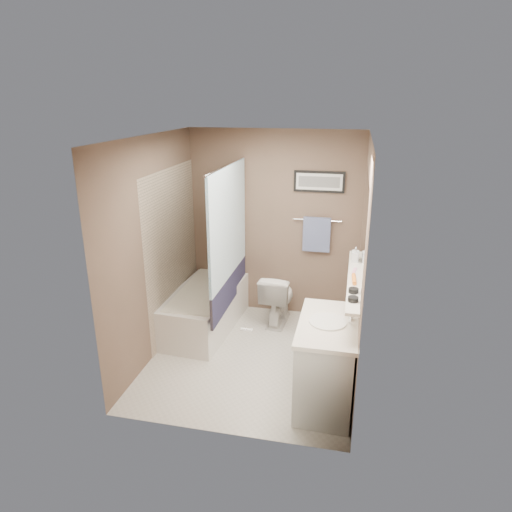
% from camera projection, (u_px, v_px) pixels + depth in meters
% --- Properties ---
extents(ground, '(2.50, 2.50, 0.00)m').
position_uv_depth(ground, '(253.00, 357.00, 5.11)').
color(ground, silver).
rests_on(ground, ground).
extents(ceiling, '(2.20, 2.50, 0.04)m').
position_uv_depth(ceiling, '(253.00, 139.00, 4.32)').
color(ceiling, silver).
rests_on(ceiling, wall_back).
extents(wall_back, '(2.20, 0.04, 2.40)m').
position_uv_depth(wall_back, '(274.00, 225.00, 5.84)').
color(wall_back, brown).
rests_on(wall_back, ground).
extents(wall_front, '(2.20, 0.04, 2.40)m').
position_uv_depth(wall_front, '(218.00, 307.00, 3.58)').
color(wall_front, brown).
rests_on(wall_front, ground).
extents(wall_left, '(0.04, 2.50, 2.40)m').
position_uv_depth(wall_left, '(156.00, 249.00, 4.93)').
color(wall_left, brown).
rests_on(wall_left, ground).
extents(wall_right, '(0.04, 2.50, 2.40)m').
position_uv_depth(wall_right, '(360.00, 264.00, 4.49)').
color(wall_right, brown).
rests_on(wall_right, ground).
extents(tile_surround, '(0.02, 1.55, 2.00)m').
position_uv_depth(tile_surround, '(173.00, 252.00, 5.46)').
color(tile_surround, tan).
rests_on(tile_surround, wall_left).
extents(curtain_rod, '(0.02, 1.55, 0.02)m').
position_uv_depth(curtain_rod, '(227.00, 165.00, 4.97)').
color(curtain_rod, silver).
rests_on(curtain_rod, wall_left).
extents(curtain_upper, '(0.03, 1.45, 1.28)m').
position_uv_depth(curtain_upper, '(228.00, 223.00, 5.19)').
color(curtain_upper, white).
rests_on(curtain_upper, curtain_rod).
extents(curtain_lower, '(0.03, 1.45, 0.36)m').
position_uv_depth(curtain_lower, '(230.00, 289.00, 5.46)').
color(curtain_lower, '#272545').
rests_on(curtain_lower, curtain_rod).
extents(mirror, '(0.02, 1.60, 1.00)m').
position_uv_depth(mirror, '(364.00, 227.00, 4.21)').
color(mirror, silver).
rests_on(mirror, wall_right).
extents(shelf, '(0.12, 1.60, 0.03)m').
position_uv_depth(shelf, '(354.00, 279.00, 4.40)').
color(shelf, silver).
rests_on(shelf, wall_right).
extents(towel_bar, '(0.60, 0.02, 0.02)m').
position_uv_depth(towel_bar, '(317.00, 220.00, 5.69)').
color(towel_bar, silver).
rests_on(towel_bar, wall_back).
extents(towel, '(0.34, 0.05, 0.44)m').
position_uv_depth(towel, '(317.00, 235.00, 5.73)').
color(towel, '#8999C8').
rests_on(towel, towel_bar).
extents(art_frame, '(0.62, 0.02, 0.26)m').
position_uv_depth(art_frame, '(319.00, 182.00, 5.54)').
color(art_frame, black).
rests_on(art_frame, wall_back).
extents(art_mat, '(0.56, 0.00, 0.20)m').
position_uv_depth(art_mat, '(319.00, 182.00, 5.53)').
color(art_mat, white).
rests_on(art_mat, art_frame).
extents(art_image, '(0.50, 0.00, 0.13)m').
position_uv_depth(art_image, '(319.00, 182.00, 5.53)').
color(art_image, '#595959').
rests_on(art_image, art_mat).
extents(door, '(0.80, 0.02, 2.00)m').
position_uv_depth(door, '(287.00, 338.00, 3.52)').
color(door, silver).
rests_on(door, wall_front).
extents(door_handle, '(0.10, 0.02, 0.02)m').
position_uv_depth(door_handle, '(247.00, 330.00, 3.64)').
color(door_handle, silver).
rests_on(door_handle, door).
extents(bathtub, '(0.80, 1.55, 0.50)m').
position_uv_depth(bathtub, '(205.00, 309.00, 5.70)').
color(bathtub, white).
rests_on(bathtub, ground).
extents(tub_rim, '(0.56, 1.36, 0.02)m').
position_uv_depth(tub_rim, '(204.00, 290.00, 5.62)').
color(tub_rim, white).
rests_on(tub_rim, bathtub).
extents(toilet, '(0.42, 0.68, 0.67)m').
position_uv_depth(toilet, '(278.00, 298.00, 5.81)').
color(toilet, white).
rests_on(toilet, ground).
extents(vanity, '(0.54, 0.92, 0.80)m').
position_uv_depth(vanity, '(328.00, 365.00, 4.24)').
color(vanity, silver).
rests_on(vanity, ground).
extents(countertop, '(0.54, 0.96, 0.04)m').
position_uv_depth(countertop, '(329.00, 324.00, 4.10)').
color(countertop, white).
rests_on(countertop, vanity).
extents(sink_basin, '(0.34, 0.34, 0.01)m').
position_uv_depth(sink_basin, '(328.00, 322.00, 4.10)').
color(sink_basin, white).
rests_on(sink_basin, countertop).
extents(faucet_spout, '(0.02, 0.02, 0.10)m').
position_uv_depth(faucet_spout, '(351.00, 320.00, 4.04)').
color(faucet_spout, white).
rests_on(faucet_spout, countertop).
extents(faucet_knob, '(0.05, 0.05, 0.05)m').
position_uv_depth(faucet_knob, '(351.00, 317.00, 4.14)').
color(faucet_knob, white).
rests_on(faucet_knob, countertop).
extents(candle_bowl_near, '(0.09, 0.09, 0.04)m').
position_uv_depth(candle_bowl_near, '(353.00, 299.00, 3.87)').
color(candle_bowl_near, black).
rests_on(candle_bowl_near, shelf).
extents(candle_bowl_far, '(0.09, 0.09, 0.04)m').
position_uv_depth(candle_bowl_far, '(354.00, 291.00, 4.04)').
color(candle_bowl_far, black).
rests_on(candle_bowl_far, shelf).
extents(hair_brush_front, '(0.05, 0.22, 0.04)m').
position_uv_depth(hair_brush_front, '(354.00, 279.00, 4.29)').
color(hair_brush_front, orange).
rests_on(hair_brush_front, shelf).
extents(pink_comb, '(0.05, 0.16, 0.01)m').
position_uv_depth(pink_comb, '(354.00, 271.00, 4.55)').
color(pink_comb, pink).
rests_on(pink_comb, shelf).
extents(glass_jar, '(0.08, 0.08, 0.10)m').
position_uv_depth(glass_jar, '(355.00, 255.00, 4.85)').
color(glass_jar, white).
rests_on(glass_jar, shelf).
extents(soap_bottle, '(0.07, 0.08, 0.16)m').
position_uv_depth(soap_bottle, '(355.00, 255.00, 4.78)').
color(soap_bottle, '#999999').
rests_on(soap_bottle, shelf).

